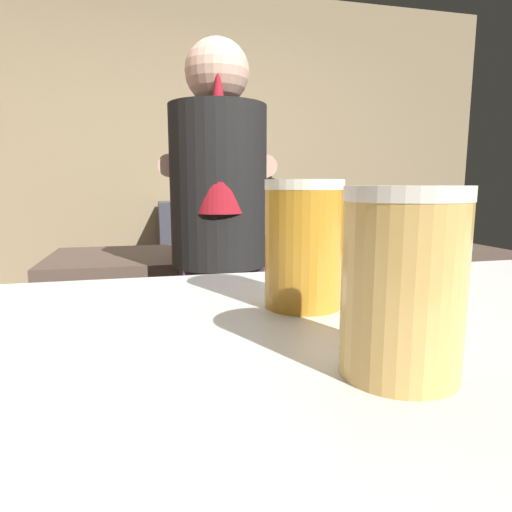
{
  "coord_description": "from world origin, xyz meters",
  "views": [
    {
      "loc": [
        -0.27,
        -1.43,
        1.23
      ],
      "look_at": [
        -0.1,
        -0.75,
        1.12
      ],
      "focal_mm": 31.04,
      "sensor_mm": 36.0,
      "label": 1
    }
  ],
  "objects_px": {
    "chefs_knife": "(266,250)",
    "bottle_hot_sauce": "(237,192)",
    "bartender": "(219,250)",
    "pint_glass_far": "(402,283)",
    "knife_block": "(383,223)",
    "mixing_bowl": "(200,247)",
    "bottle_olive_oil": "(258,189)",
    "pint_glass_near": "(303,244)",
    "bottle_vinegar": "(230,192)",
    "bottle_soy": "(270,188)"
  },
  "relations": [
    {
      "from": "chefs_knife",
      "to": "bottle_hot_sauce",
      "type": "distance_m",
      "value": 1.48
    },
    {
      "from": "knife_block",
      "to": "chefs_knife",
      "type": "distance_m",
      "value": 0.69
    },
    {
      "from": "knife_block",
      "to": "bottle_olive_oil",
      "type": "bearing_deg",
      "value": 104.51
    },
    {
      "from": "mixing_bowl",
      "to": "bottle_olive_oil",
      "type": "xyz_separation_m",
      "value": [
        0.63,
        1.46,
        0.24
      ]
    },
    {
      "from": "pint_glass_far",
      "to": "bottle_soy",
      "type": "relative_size",
      "value": 0.52
    },
    {
      "from": "knife_block",
      "to": "bottle_hot_sauce",
      "type": "relative_size",
      "value": 1.56
    },
    {
      "from": "chefs_knife",
      "to": "mixing_bowl",
      "type": "bearing_deg",
      "value": 168.21
    },
    {
      "from": "bottle_olive_oil",
      "to": "bartender",
      "type": "bearing_deg",
      "value": -107.93
    },
    {
      "from": "bartender",
      "to": "knife_block",
      "type": "xyz_separation_m",
      "value": [
        0.95,
        0.54,
        0.03
      ]
    },
    {
      "from": "bottle_olive_oil",
      "to": "knife_block",
      "type": "bearing_deg",
      "value": -75.49
    },
    {
      "from": "pint_glass_near",
      "to": "bottle_vinegar",
      "type": "xyz_separation_m",
      "value": [
        0.44,
        2.86,
        0.01
      ]
    },
    {
      "from": "bartender",
      "to": "mixing_bowl",
      "type": "xyz_separation_m",
      "value": [
        -0.02,
        0.42,
        -0.04
      ]
    },
    {
      "from": "chefs_knife",
      "to": "bottle_olive_oil",
      "type": "distance_m",
      "value": 1.53
    },
    {
      "from": "knife_block",
      "to": "bottle_olive_oil",
      "type": "relative_size",
      "value": 1.2
    },
    {
      "from": "pint_glass_near",
      "to": "bottle_hot_sauce",
      "type": "relative_size",
      "value": 0.76
    },
    {
      "from": "pint_glass_near",
      "to": "bottle_soy",
      "type": "height_order",
      "value": "bottle_soy"
    },
    {
      "from": "pint_glass_near",
      "to": "bottle_soy",
      "type": "bearing_deg",
      "value": 75.16
    },
    {
      "from": "knife_block",
      "to": "mixing_bowl",
      "type": "xyz_separation_m",
      "value": [
        -0.98,
        -0.12,
        -0.08
      ]
    },
    {
      "from": "bartender",
      "to": "knife_block",
      "type": "height_order",
      "value": "bartender"
    },
    {
      "from": "knife_block",
      "to": "bartender",
      "type": "bearing_deg",
      "value": -150.66
    },
    {
      "from": "bartender",
      "to": "mixing_bowl",
      "type": "bearing_deg",
      "value": 10.4
    },
    {
      "from": "pint_glass_far",
      "to": "bottle_olive_oil",
      "type": "bearing_deg",
      "value": 77.82
    },
    {
      "from": "mixing_bowl",
      "to": "pint_glass_far",
      "type": "xyz_separation_m",
      "value": [
        -0.06,
        -1.72,
        0.21
      ]
    },
    {
      "from": "bottle_hot_sauce",
      "to": "knife_block",
      "type": "bearing_deg",
      "value": -68.67
    },
    {
      "from": "mixing_bowl",
      "to": "chefs_knife",
      "type": "bearing_deg",
      "value": -2.63
    },
    {
      "from": "pint_glass_far",
      "to": "bottle_hot_sauce",
      "type": "xyz_separation_m",
      "value": [
        0.52,
        3.16,
        0.01
      ]
    },
    {
      "from": "bottle_hot_sauce",
      "to": "bottle_soy",
      "type": "xyz_separation_m",
      "value": [
        0.22,
        -0.16,
        0.03
      ]
    },
    {
      "from": "bottle_vinegar",
      "to": "mixing_bowl",
      "type": "bearing_deg",
      "value": -105.96
    },
    {
      "from": "knife_block",
      "to": "mixing_bowl",
      "type": "distance_m",
      "value": 0.99
    },
    {
      "from": "chefs_knife",
      "to": "bottle_hot_sauce",
      "type": "xyz_separation_m",
      "value": [
        0.16,
        1.45,
        0.25
      ]
    },
    {
      "from": "knife_block",
      "to": "bottle_soy",
      "type": "bearing_deg",
      "value": 104.11
    },
    {
      "from": "chefs_knife",
      "to": "bottle_olive_oil",
      "type": "relative_size",
      "value": 1.02
    },
    {
      "from": "bartender",
      "to": "knife_block",
      "type": "bearing_deg",
      "value": -53.17
    },
    {
      "from": "chefs_knife",
      "to": "bottle_vinegar",
      "type": "height_order",
      "value": "bottle_vinegar"
    },
    {
      "from": "chefs_knife",
      "to": "bottle_vinegar",
      "type": "xyz_separation_m",
      "value": [
        0.08,
        1.35,
        0.25
      ]
    },
    {
      "from": "pint_glass_far",
      "to": "bottle_vinegar",
      "type": "height_order",
      "value": "bottle_vinegar"
    },
    {
      "from": "knife_block",
      "to": "mixing_bowl",
      "type": "relative_size",
      "value": 1.3
    },
    {
      "from": "bottle_soy",
      "to": "chefs_knife",
      "type": "bearing_deg",
      "value": -106.4
    },
    {
      "from": "mixing_bowl",
      "to": "bottle_vinegar",
      "type": "distance_m",
      "value": 1.4
    },
    {
      "from": "pint_glass_near",
      "to": "bottle_vinegar",
      "type": "bearing_deg",
      "value": 81.21
    },
    {
      "from": "knife_block",
      "to": "pint_glass_far",
      "type": "distance_m",
      "value": 2.11
    },
    {
      "from": "pint_glass_far",
      "to": "bottle_hot_sauce",
      "type": "height_order",
      "value": "bottle_hot_sauce"
    },
    {
      "from": "mixing_bowl",
      "to": "pint_glass_far",
      "type": "bearing_deg",
      "value": -91.88
    },
    {
      "from": "pint_glass_near",
      "to": "bottle_soy",
      "type": "distance_m",
      "value": 2.91
    },
    {
      "from": "bartender",
      "to": "pint_glass_far",
      "type": "relative_size",
      "value": 13.04
    },
    {
      "from": "pint_glass_far",
      "to": "bottle_soy",
      "type": "bearing_deg",
      "value": 76.14
    },
    {
      "from": "knife_block",
      "to": "pint_glass_near",
      "type": "bearing_deg",
      "value": -122.18
    },
    {
      "from": "mixing_bowl",
      "to": "bottle_hot_sauce",
      "type": "distance_m",
      "value": 1.53
    },
    {
      "from": "mixing_bowl",
      "to": "bottle_soy",
      "type": "relative_size",
      "value": 0.86
    },
    {
      "from": "chefs_knife",
      "to": "pint_glass_near",
      "type": "relative_size",
      "value": 1.74
    }
  ]
}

